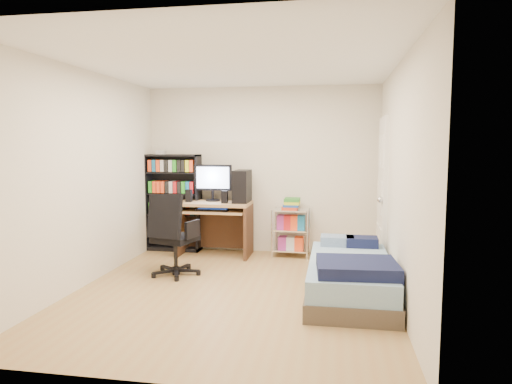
% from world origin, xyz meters
% --- Properties ---
extents(room, '(3.58, 4.08, 2.58)m').
position_xyz_m(room, '(0.00, 0.00, 1.25)').
color(room, '#A68553').
rests_on(room, ground).
extents(media_shelf, '(0.84, 0.28, 1.55)m').
position_xyz_m(media_shelf, '(-1.35, 1.84, 0.76)').
color(media_shelf, black).
rests_on(media_shelf, room).
extents(computer_desk, '(1.06, 0.62, 1.34)m').
position_xyz_m(computer_desk, '(-0.53, 1.67, 0.72)').
color(computer_desk, tan).
rests_on(computer_desk, room).
extents(office_chair, '(0.76, 0.76, 1.04)m').
position_xyz_m(office_chair, '(-0.87, 0.51, 0.33)').
color(office_chair, black).
rests_on(office_chair, room).
extents(wire_cart, '(0.55, 0.40, 0.86)m').
position_xyz_m(wire_cart, '(0.48, 1.76, 0.56)').
color(wire_cart, silver).
rests_on(wire_cart, room).
extents(bed, '(0.90, 1.80, 0.51)m').
position_xyz_m(bed, '(1.28, 0.08, 0.23)').
color(bed, '#50463C').
rests_on(bed, room).
extents(door, '(0.12, 0.80, 2.00)m').
position_xyz_m(door, '(1.72, 1.35, 1.00)').
color(door, white).
rests_on(door, room).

